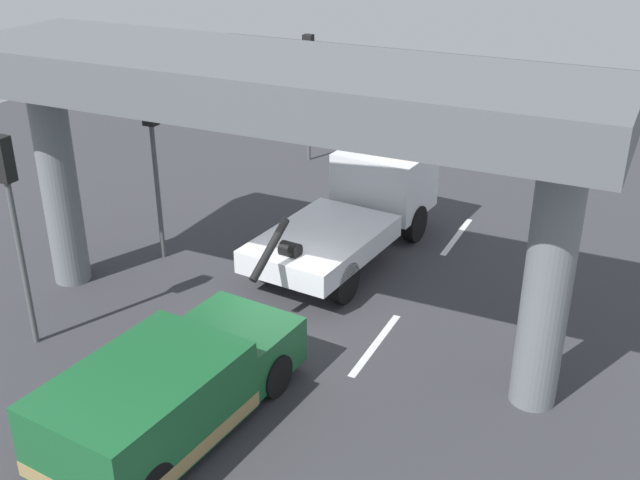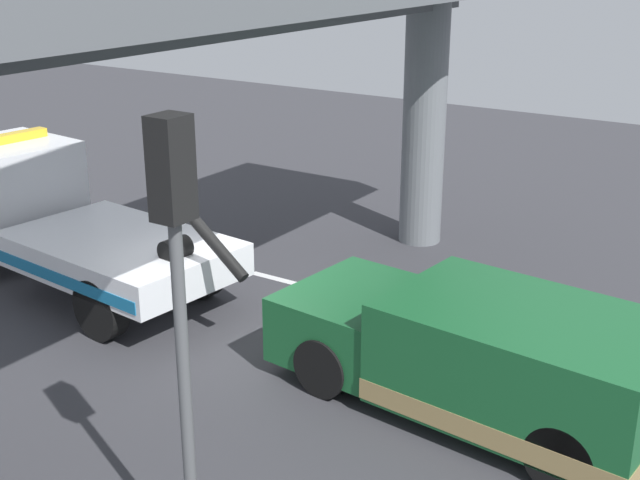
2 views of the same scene
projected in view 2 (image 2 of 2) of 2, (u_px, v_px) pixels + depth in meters
ground_plane at (232, 336)px, 13.27m from camera, size 60.00×40.00×0.10m
lane_stripe_mid at (311, 287)px, 15.01m from camera, size 2.60×0.16×0.01m
lane_stripe_east at (79, 228)px, 18.10m from camera, size 2.60×0.16×0.01m
tow_truck_white at (50, 215)px, 15.06m from camera, size 7.34×2.94×2.46m
towed_van_green at (483, 357)px, 10.84m from camera, size 5.38×2.65×1.58m
overpass_structure at (247, 6)px, 11.33m from camera, size 3.60×13.14×5.91m
traffic_light_near at (175, 257)px, 7.22m from camera, size 0.39×0.32×4.52m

